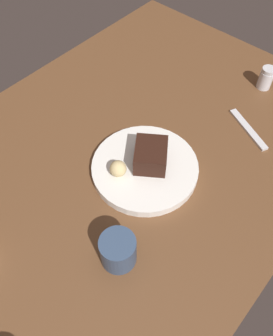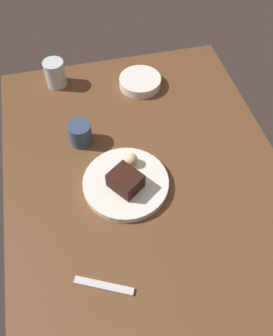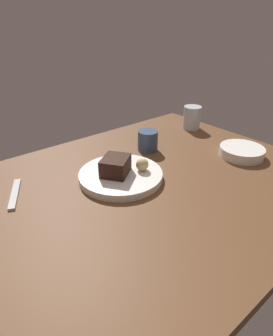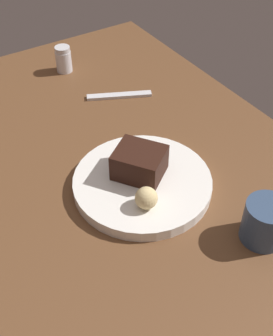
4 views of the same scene
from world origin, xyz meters
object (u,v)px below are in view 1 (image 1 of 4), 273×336
(chocolate_cake_slice, at_px, (151,155))
(bread_roll, at_px, (118,169))
(coffee_cup, at_px, (118,251))
(dessert_plate, at_px, (145,168))
(dessert_spoon, at_px, (248,129))
(salt_shaker, at_px, (266,78))

(chocolate_cake_slice, relative_size, bread_roll, 2.22)
(bread_roll, xyz_separation_m, coffee_cup, (-0.14, -0.13, -0.00))
(chocolate_cake_slice, bearing_deg, dessert_plate, 167.23)
(coffee_cup, height_order, dessert_spoon, coffee_cup)
(chocolate_cake_slice, bearing_deg, coffee_cup, -155.30)
(chocolate_cake_slice, height_order, dessert_spoon, chocolate_cake_slice)
(dessert_plate, distance_m, bread_roll, 0.07)
(coffee_cup, distance_m, dessert_spoon, 0.48)
(dessert_plate, height_order, chocolate_cake_slice, chocolate_cake_slice)
(dessert_plate, relative_size, dessert_spoon, 1.68)
(coffee_cup, relative_size, dessert_spoon, 0.49)
(chocolate_cake_slice, relative_size, dessert_spoon, 0.57)
(chocolate_cake_slice, height_order, salt_shaker, chocolate_cake_slice)
(dessert_plate, height_order, coffee_cup, coffee_cup)
(salt_shaker, distance_m, dessert_spoon, 0.19)
(bread_roll, bearing_deg, chocolate_cake_slice, -24.63)
(chocolate_cake_slice, bearing_deg, dessert_spoon, -23.24)
(chocolate_cake_slice, relative_size, salt_shaker, 1.33)
(chocolate_cake_slice, distance_m, salt_shaker, 0.44)
(dessert_plate, bearing_deg, coffee_cup, -152.85)
(dessert_plate, xyz_separation_m, bread_roll, (-0.06, 0.03, 0.03))
(salt_shaker, bearing_deg, dessert_plate, 172.40)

